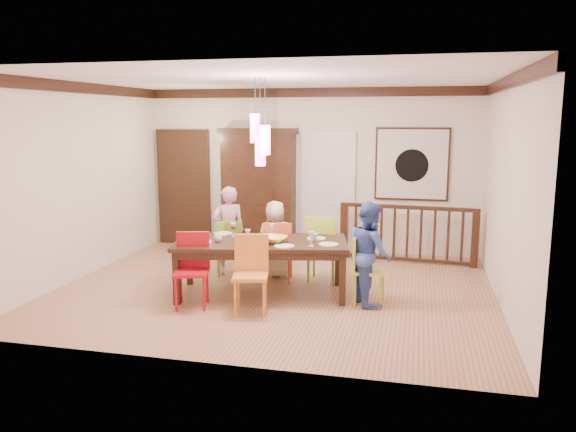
% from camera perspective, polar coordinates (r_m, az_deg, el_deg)
% --- Properties ---
extents(floor, '(6.00, 6.00, 0.00)m').
position_cam_1_polar(floor, '(7.99, -1.35, -7.41)').
color(floor, '#9B6E4B').
rests_on(floor, ground).
extents(ceiling, '(6.00, 6.00, 0.00)m').
position_cam_1_polar(ceiling, '(7.65, -1.44, 13.81)').
color(ceiling, white).
rests_on(ceiling, wall_back).
extents(wall_back, '(6.00, 0.00, 6.00)m').
position_cam_1_polar(wall_back, '(10.11, 2.16, 4.64)').
color(wall_back, silver).
rests_on(wall_back, floor).
extents(wall_left, '(0.00, 5.00, 5.00)m').
position_cam_1_polar(wall_left, '(8.92, -20.43, 3.31)').
color(wall_left, silver).
rests_on(wall_left, floor).
extents(wall_right, '(0.00, 5.00, 5.00)m').
position_cam_1_polar(wall_right, '(7.52, 21.33, 2.12)').
color(wall_right, silver).
rests_on(wall_right, floor).
extents(crown_molding, '(6.00, 5.00, 0.16)m').
position_cam_1_polar(crown_molding, '(7.64, -1.44, 13.21)').
color(crown_molding, black).
rests_on(crown_molding, wall_back).
extents(panel_door, '(1.04, 0.07, 2.24)m').
position_cam_1_polar(panel_door, '(10.82, -10.49, 2.70)').
color(panel_door, black).
rests_on(panel_door, wall_back).
extents(white_doorway, '(0.97, 0.05, 2.22)m').
position_cam_1_polar(white_doorway, '(10.06, 4.07, 2.30)').
color(white_doorway, silver).
rests_on(white_doorway, wall_back).
extents(painting, '(1.25, 0.06, 1.25)m').
position_cam_1_polar(painting, '(9.88, 12.47, 5.16)').
color(painting, black).
rests_on(painting, wall_back).
extents(pendant_cluster, '(0.27, 0.21, 1.14)m').
position_cam_1_polar(pendant_cluster, '(7.41, -2.83, 7.78)').
color(pendant_cluster, '#F84AB4').
rests_on(pendant_cluster, ceiling).
extents(dining_table, '(2.47, 1.50, 0.75)m').
position_cam_1_polar(dining_table, '(7.60, -2.74, -3.08)').
color(dining_table, black).
rests_on(dining_table, floor).
extents(chair_far_left, '(0.51, 0.51, 0.87)m').
position_cam_1_polar(chair_far_left, '(8.62, -6.07, -2.77)').
color(chair_far_left, '#7AB223').
rests_on(chair_far_left, floor).
extents(chair_far_mid, '(0.46, 0.46, 0.90)m').
position_cam_1_polar(chair_far_mid, '(8.26, -0.94, -3.12)').
color(chair_far_mid, '#CD4D2B').
rests_on(chair_far_mid, floor).
extents(chair_far_right, '(0.47, 0.47, 0.99)m').
position_cam_1_polar(chair_far_right, '(8.26, 3.61, -2.79)').
color(chair_far_right, '#94C72C').
rests_on(chair_far_right, floor).
extents(chair_near_left, '(0.52, 0.52, 0.94)m').
position_cam_1_polar(chair_near_left, '(7.22, -9.80, -5.02)').
color(chair_near_left, '#B00B16').
rests_on(chair_near_left, floor).
extents(chair_near_mid, '(0.51, 0.51, 0.95)m').
position_cam_1_polar(chair_near_mid, '(6.95, -3.84, -5.44)').
color(chair_near_mid, orange).
rests_on(chair_near_mid, floor).
extents(chair_end_right, '(0.41, 0.41, 0.89)m').
position_cam_1_polar(chair_end_right, '(7.35, 8.30, -4.95)').
color(chair_end_right, '#C2D240').
rests_on(chair_end_right, floor).
extents(china_hutch, '(1.39, 0.46, 2.20)m').
position_cam_1_polar(china_hutch, '(10.16, -3.01, 2.71)').
color(china_hutch, black).
rests_on(china_hutch, floor).
extents(balustrade, '(2.27, 0.26, 0.96)m').
position_cam_1_polar(balustrade, '(9.52, 12.04, -1.68)').
color(balustrade, black).
rests_on(balustrade, floor).
extents(person_far_left, '(0.60, 0.54, 1.37)m').
position_cam_1_polar(person_far_left, '(8.61, -6.06, -1.50)').
color(person_far_left, '#EBB2C3').
rests_on(person_far_left, floor).
extents(person_far_mid, '(0.68, 0.58, 1.17)m').
position_cam_1_polar(person_far_mid, '(8.44, -1.30, -2.37)').
color(person_far_mid, beige).
rests_on(person_far_mid, floor).
extents(person_end_right, '(0.73, 0.80, 1.34)m').
position_cam_1_polar(person_end_right, '(7.31, 8.30, -3.74)').
color(person_end_right, '#3C5AAA').
rests_on(person_end_right, floor).
extents(serving_bowl, '(0.39, 0.39, 0.08)m').
position_cam_1_polar(serving_bowl, '(7.45, -1.43, -2.39)').
color(serving_bowl, gold).
rests_on(serving_bowl, dining_table).
extents(small_bowl, '(0.25, 0.25, 0.06)m').
position_cam_1_polar(small_bowl, '(7.62, -4.33, -2.23)').
color(small_bowl, white).
rests_on(small_bowl, dining_table).
extents(cup_left, '(0.13, 0.13, 0.09)m').
position_cam_1_polar(cup_left, '(7.55, -7.13, -2.30)').
color(cup_left, silver).
rests_on(cup_left, dining_table).
extents(cup_right, '(0.13, 0.13, 0.10)m').
position_cam_1_polar(cup_right, '(7.56, 2.62, -2.15)').
color(cup_right, silver).
rests_on(cup_right, dining_table).
extents(plate_far_left, '(0.26, 0.26, 0.01)m').
position_cam_1_polar(plate_far_left, '(8.06, -6.63, -1.77)').
color(plate_far_left, white).
rests_on(plate_far_left, dining_table).
extents(plate_far_mid, '(0.26, 0.26, 0.01)m').
position_cam_1_polar(plate_far_mid, '(7.85, -2.22, -2.02)').
color(plate_far_mid, white).
rests_on(plate_far_mid, dining_table).
extents(plate_far_right, '(0.26, 0.26, 0.01)m').
position_cam_1_polar(plate_far_right, '(7.68, 2.92, -2.30)').
color(plate_far_right, white).
rests_on(plate_far_right, dining_table).
extents(plate_near_left, '(0.26, 0.26, 0.01)m').
position_cam_1_polar(plate_near_left, '(7.55, -8.75, -2.62)').
color(plate_near_left, white).
rests_on(plate_near_left, dining_table).
extents(plate_near_mid, '(0.26, 0.26, 0.01)m').
position_cam_1_polar(plate_near_mid, '(7.22, -0.36, -3.08)').
color(plate_near_mid, white).
rests_on(plate_near_mid, dining_table).
extents(plate_end_right, '(0.26, 0.26, 0.01)m').
position_cam_1_polar(plate_end_right, '(7.34, 4.15, -2.90)').
color(plate_end_right, white).
rests_on(plate_end_right, dining_table).
extents(wine_glass_a, '(0.08, 0.08, 0.19)m').
position_cam_1_polar(wine_glass_a, '(7.86, -5.59, -1.39)').
color(wine_glass_a, '#590C19').
rests_on(wine_glass_a, dining_table).
extents(wine_glass_b, '(0.08, 0.08, 0.19)m').
position_cam_1_polar(wine_glass_b, '(7.76, -1.66, -1.49)').
color(wine_glass_b, silver).
rests_on(wine_glass_b, dining_table).
extents(wine_glass_c, '(0.08, 0.08, 0.19)m').
position_cam_1_polar(wine_glass_c, '(7.40, -4.12, -2.09)').
color(wine_glass_c, '#590C19').
rests_on(wine_glass_c, dining_table).
extents(wine_glass_d, '(0.08, 0.08, 0.19)m').
position_cam_1_polar(wine_glass_d, '(7.24, 2.42, -2.35)').
color(wine_glass_d, silver).
rests_on(wine_glass_d, dining_table).
extents(napkin, '(0.18, 0.14, 0.01)m').
position_cam_1_polar(napkin, '(7.30, -3.66, -2.95)').
color(napkin, '#D83359').
rests_on(napkin, dining_table).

